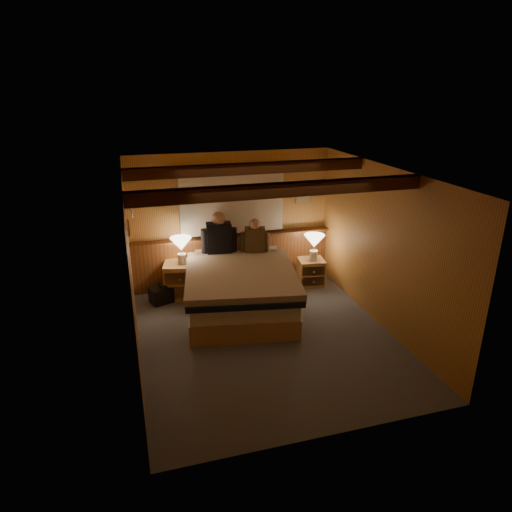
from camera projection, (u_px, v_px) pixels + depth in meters
name	position (u px, v px, depth m)	size (l,w,h in m)	color
floor	(266.00, 337.00, 6.67)	(4.20, 4.20, 0.00)	#4D525C
ceiling	(267.00, 173.00, 5.83)	(4.20, 4.20, 0.00)	tan
wall_back	(232.00, 220.00, 8.14)	(3.60, 3.60, 0.00)	#CA9148
wall_left	(131.00, 275.00, 5.78)	(4.20, 4.20, 0.00)	#CA9148
wall_right	(383.00, 248.00, 6.72)	(4.20, 4.20, 0.00)	#CA9148
wall_front	(332.00, 337.00, 4.36)	(3.60, 3.60, 0.00)	#CA9148
wainscot	(233.00, 258.00, 8.33)	(3.60, 0.23, 0.94)	brown
curtain_window	(232.00, 203.00, 7.96)	(2.18, 0.09, 1.11)	#4F2D13
ceiling_beams	(264.00, 178.00, 5.99)	(3.60, 1.65, 0.16)	#4F2D13
coat_rail	(131.00, 208.00, 7.06)	(0.05, 0.55, 0.24)	silver
framed_print	(303.00, 196.00, 8.35)	(0.30, 0.04, 0.25)	#A47D52
bed	(241.00, 289.00, 7.31)	(2.00, 2.43, 0.74)	tan
nightstand_left	(181.00, 280.00, 7.85)	(0.65, 0.61, 0.62)	tan
nightstand_right	(311.00, 272.00, 8.33)	(0.50, 0.46, 0.49)	tan
lamp_left	(181.00, 246.00, 7.60)	(0.36, 0.36, 0.47)	silver
lamp_right	(314.00, 243.00, 8.09)	(0.37, 0.37, 0.48)	silver
person_left	(219.00, 236.00, 7.80)	(0.61, 0.29, 0.75)	black
person_right	(255.00, 238.00, 7.85)	(0.49, 0.28, 0.62)	#47341C
duffel_bag	(164.00, 294.00, 7.71)	(0.51, 0.40, 0.32)	black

